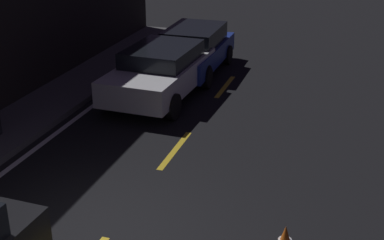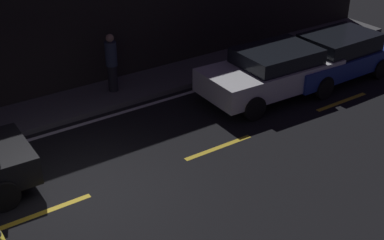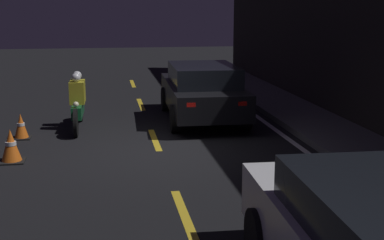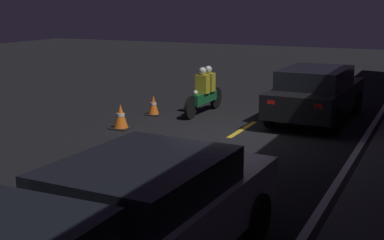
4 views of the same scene
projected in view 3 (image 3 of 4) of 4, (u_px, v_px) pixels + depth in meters
ground_plane at (159, 151)px, 11.28m from camera, size 56.00×56.00×0.00m
raised_curb at (344, 140)px, 11.93m from camera, size 28.00×1.71×0.15m
lane_dash_a at (133, 84)px, 20.92m from camera, size 2.00×0.14×0.01m
lane_dash_b at (141, 104)px, 16.58m from camera, size 2.00×0.14×0.01m
lane_dash_c at (155, 140)px, 12.25m from camera, size 2.00×0.14×0.01m
lane_dash_d at (184, 214)px, 7.91m from camera, size 2.00×0.14×0.01m
lane_solid_kerb at (297, 145)px, 11.77m from camera, size 25.20×0.14×0.01m
van_black at (202, 90)px, 14.18m from camera, size 4.51×2.06×1.50m
motorcycle at (78, 102)px, 13.29m from camera, size 2.44×0.37×1.41m
traffic_cone_near at (21, 126)px, 12.30m from camera, size 0.41×0.41×0.59m
traffic_cone_mid at (11, 146)px, 10.47m from camera, size 0.51×0.51×0.66m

